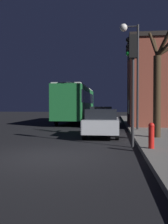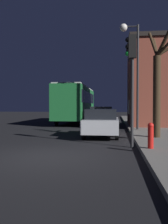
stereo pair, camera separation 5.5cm
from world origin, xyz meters
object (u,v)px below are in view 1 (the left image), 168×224
(bus, at_px, (76,102))
(car_near_lane, at_px, (102,122))
(streetlamp, at_px, (131,53))
(bare_tree, at_px, (158,85))
(fire_hydrant, at_px, (151,135))
(car_mid_lane, at_px, (101,116))
(traffic_light, at_px, (132,67))

(bus, xyz_separation_m, car_near_lane, (3.08, -10.98, -1.32))
(bus, bearing_deg, streetlamp, -59.79)
(bare_tree, xyz_separation_m, fire_hydrant, (-0.77, -3.25, -2.00))
(car_near_lane, distance_m, car_mid_lane, 6.87)
(bus, xyz_separation_m, fire_hydrant, (5.04, -15.43, -1.45))
(fire_hydrant, bearing_deg, streetlamp, 91.95)
(car_mid_lane, bearing_deg, bare_tree, -69.01)
(fire_hydrant, bearing_deg, traffic_light, 118.81)
(streetlamp, distance_m, bus, 9.96)
(streetlamp, bearing_deg, bus, 120.21)
(traffic_light, distance_m, car_mid_lane, 10.63)
(traffic_light, height_order, car_mid_lane, traffic_light)
(bare_tree, height_order, bus, bare_tree)
(car_near_lane, height_order, car_mid_lane, car_mid_lane)
(bus, height_order, fire_hydrant, bus)
(bare_tree, distance_m, car_mid_lane, 8.82)
(bare_tree, distance_m, car_near_lane, 3.52)
(streetlamp, bearing_deg, fire_hydrant, -88.05)
(traffic_light, bearing_deg, streetlamp, 86.67)
(car_mid_lane, bearing_deg, bus, 123.43)
(car_mid_lane, height_order, fire_hydrant, car_mid_lane)
(streetlamp, bearing_deg, bare_tree, -75.56)
(streetlamp, distance_m, car_near_lane, 5.33)
(car_mid_lane, bearing_deg, streetlamp, -63.23)
(car_near_lane, relative_size, car_mid_lane, 1.03)
(bare_tree, bearing_deg, traffic_light, -122.43)
(bus, distance_m, car_near_lane, 11.48)
(streetlamp, bearing_deg, car_mid_lane, 116.77)
(traffic_light, bearing_deg, fire_hydrant, -61.19)
(bare_tree, distance_m, fire_hydrant, 3.89)
(bus, xyz_separation_m, car_mid_lane, (2.72, -4.12, -1.26))
(streetlamp, height_order, traffic_light, streetlamp)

